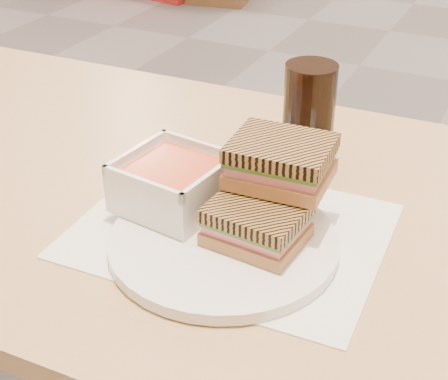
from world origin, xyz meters
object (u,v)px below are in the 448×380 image
at_px(main_table, 176,250).
at_px(panini_lower, 257,223).
at_px(soup_bowl, 173,185).
at_px(plate, 223,242).
at_px(cola_glass, 308,118).

relative_size(main_table, panini_lower, 10.70).
xyz_separation_m(soup_bowl, panini_lower, (0.13, -0.03, -0.00)).
bearing_deg(soup_bowl, plate, -23.31).
height_order(panini_lower, cola_glass, cola_glass).
relative_size(main_table, plate, 4.48).
height_order(main_table, panini_lower, panini_lower).
bearing_deg(panini_lower, cola_glass, 95.05).
bearing_deg(cola_glass, soup_bowl, -118.43).
distance_m(main_table, soup_bowl, 0.18).
distance_m(plate, soup_bowl, 0.10).
xyz_separation_m(plate, cola_glass, (0.02, 0.23, 0.07)).
bearing_deg(plate, cola_glass, 85.65).
xyz_separation_m(main_table, panini_lower, (0.17, -0.09, 0.15)).
relative_size(main_table, cola_glass, 7.90).
bearing_deg(panini_lower, soup_bowl, 168.13).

